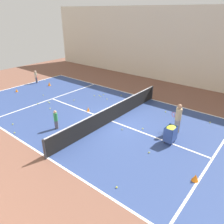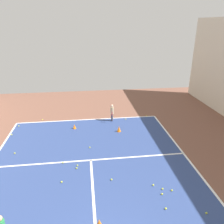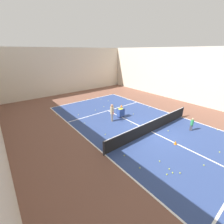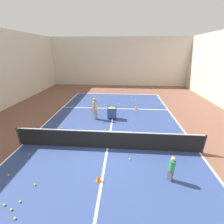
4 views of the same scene
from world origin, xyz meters
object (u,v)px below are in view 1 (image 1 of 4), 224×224
Objects in this scene: player_near_baseline at (36,76)px; coach_at_net at (178,116)px; tennis_net at (112,113)px; ball_cart at (171,131)px; child_midcourt at (56,118)px; training_cone_1 at (195,178)px; training_cone_0 at (88,109)px.

player_near_baseline is 13.67m from coach_at_net.
tennis_net reaches higher than ball_cart.
coach_at_net reaches higher than ball_cart.
child_midcourt is 6.16m from ball_cart.
tennis_net reaches higher than training_cone_1.
ball_cart is at bearing 126.73° from coach_at_net.
training_cone_1 reaches higher than training_cone_0.
child_midcourt is 7.59m from training_cone_1.
training_cone_0 is at bearing 6.49° from player_near_baseline.
player_near_baseline is 13.93m from ball_cart.
child_midcourt reaches higher than training_cone_1.
tennis_net is 8.56× the size of child_midcourt.
coach_at_net reaches higher than player_near_baseline.
player_near_baseline is at bearing 26.92° from coach_at_net.
coach_at_net is (0.31, 13.66, 0.28)m from player_near_baseline.
training_cone_1 is at bearing -31.46° from child_midcourt.
training_cone_0 is 8.06m from training_cone_1.
ball_cart is at bearing -133.82° from training_cone_1.
ball_cart is 2.80m from training_cone_1.
coach_at_net is 5.80m from training_cone_0.
ball_cart is at bearing 10.38° from player_near_baseline.
player_near_baseline is at bearing -96.31° from ball_cart.
child_midcourt is (4.22, 8.30, -0.02)m from player_near_baseline.
player_near_baseline reaches higher than child_midcourt.
tennis_net is 5.84× the size of coach_at_net.
child_midcourt is (2.64, -1.85, 0.11)m from tennis_net.
coach_at_net is at bearing 101.32° from training_cone_0.
training_cone_1 is (1.87, 5.69, -0.38)m from tennis_net.
tennis_net is at bearing 47.93° from coach_at_net.
ball_cart is 3.09× the size of training_cone_1.
ball_cart is at bearing 89.14° from training_cone_0.
coach_at_net is 1.47× the size of child_midcourt.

